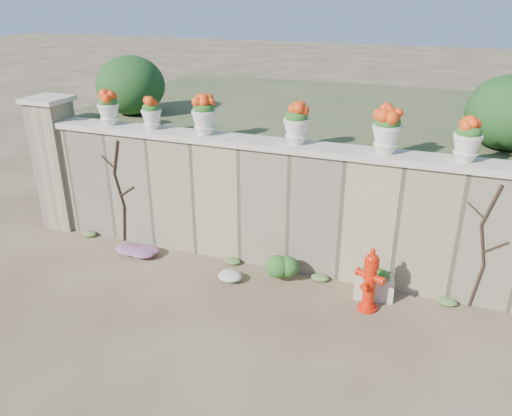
% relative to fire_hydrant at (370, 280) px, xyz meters
% --- Properties ---
extents(ground, '(80.00, 80.00, 0.00)m').
position_rel_fire_hydrant_xyz_m(ground, '(-1.82, -0.98, -0.49)').
color(ground, '#4F3C27').
rests_on(ground, ground).
extents(stone_wall, '(8.00, 0.40, 2.00)m').
position_rel_fire_hydrant_xyz_m(stone_wall, '(-1.82, 0.82, 0.51)').
color(stone_wall, gray).
rests_on(stone_wall, ground).
extents(wall_cap, '(8.10, 0.52, 0.10)m').
position_rel_fire_hydrant_xyz_m(wall_cap, '(-1.82, 0.82, 1.56)').
color(wall_cap, beige).
rests_on(wall_cap, stone_wall).
extents(gate_pillar, '(0.72, 0.72, 2.48)m').
position_rel_fire_hydrant_xyz_m(gate_pillar, '(-5.97, 0.82, 0.76)').
color(gate_pillar, gray).
rests_on(gate_pillar, ground).
extents(raised_fill, '(9.00, 6.00, 2.00)m').
position_rel_fire_hydrant_xyz_m(raised_fill, '(-1.82, 4.02, 0.51)').
color(raised_fill, '#384C23').
rests_on(raised_fill, ground).
extents(back_shrub_left, '(1.30, 1.30, 1.10)m').
position_rel_fire_hydrant_xyz_m(back_shrub_left, '(-5.02, 2.02, 2.06)').
color(back_shrub_left, '#143814').
rests_on(back_shrub_left, raised_fill).
extents(back_shrub_right, '(1.30, 1.30, 1.10)m').
position_rel_fire_hydrant_xyz_m(back_shrub_right, '(1.58, 2.02, 2.06)').
color(back_shrub_right, '#143814').
rests_on(back_shrub_right, raised_fill).
extents(vine_left, '(0.60, 0.04, 1.91)m').
position_rel_fire_hydrant_xyz_m(vine_left, '(-4.49, 0.60, 0.50)').
color(vine_left, black).
rests_on(vine_left, ground).
extents(vine_right, '(0.60, 0.04, 1.91)m').
position_rel_fire_hydrant_xyz_m(vine_right, '(1.41, 0.60, 0.50)').
color(vine_right, black).
rests_on(vine_right, ground).
extents(fire_hydrant, '(0.42, 0.30, 0.98)m').
position_rel_fire_hydrant_xyz_m(fire_hydrant, '(0.00, 0.00, 0.00)').
color(fire_hydrant, red).
rests_on(fire_hydrant, ground).
extents(planter_box, '(0.60, 0.40, 0.47)m').
position_rel_fire_hydrant_xyz_m(planter_box, '(0.03, 0.36, -0.28)').
color(planter_box, beige).
rests_on(planter_box, ground).
extents(green_shrub, '(0.61, 0.55, 0.58)m').
position_rel_fire_hydrant_xyz_m(green_shrub, '(-1.37, 0.26, -0.20)').
color(green_shrub, '#1E5119').
rests_on(green_shrub, ground).
extents(magenta_clump, '(0.79, 0.53, 0.21)m').
position_rel_fire_hydrant_xyz_m(magenta_clump, '(-3.98, 0.23, -0.39)').
color(magenta_clump, '#B524A7').
rests_on(magenta_clump, ground).
extents(white_flowers, '(0.54, 0.43, 0.20)m').
position_rel_fire_hydrant_xyz_m(white_flowers, '(-2.09, 0.02, -0.40)').
color(white_flowers, white).
rests_on(white_flowers, ground).
extents(urn_pot_0, '(0.37, 0.37, 0.57)m').
position_rel_fire_hydrant_xyz_m(urn_pot_0, '(-4.69, 0.82, 1.89)').
color(urn_pot_0, beige).
rests_on(urn_pot_0, wall_cap).
extents(urn_pot_1, '(0.33, 0.33, 0.52)m').
position_rel_fire_hydrant_xyz_m(urn_pot_1, '(-3.85, 0.82, 1.86)').
color(urn_pot_1, beige).
rests_on(urn_pot_1, wall_cap).
extents(urn_pot_2, '(0.40, 0.40, 0.62)m').
position_rel_fire_hydrant_xyz_m(urn_pot_2, '(-2.89, 0.82, 1.91)').
color(urn_pot_2, beige).
rests_on(urn_pot_2, wall_cap).
extents(urn_pot_3, '(0.39, 0.39, 0.61)m').
position_rel_fire_hydrant_xyz_m(urn_pot_3, '(-1.38, 0.82, 1.91)').
color(urn_pot_3, beige).
rests_on(urn_pot_3, wall_cap).
extents(urn_pot_4, '(0.41, 0.41, 0.64)m').
position_rel_fire_hydrant_xyz_m(urn_pot_4, '(-0.07, 0.82, 1.93)').
color(urn_pot_4, beige).
rests_on(urn_pot_4, wall_cap).
extents(urn_pot_5, '(0.38, 0.38, 0.60)m').
position_rel_fire_hydrant_xyz_m(urn_pot_5, '(0.98, 0.82, 1.90)').
color(urn_pot_5, beige).
rests_on(urn_pot_5, wall_cap).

